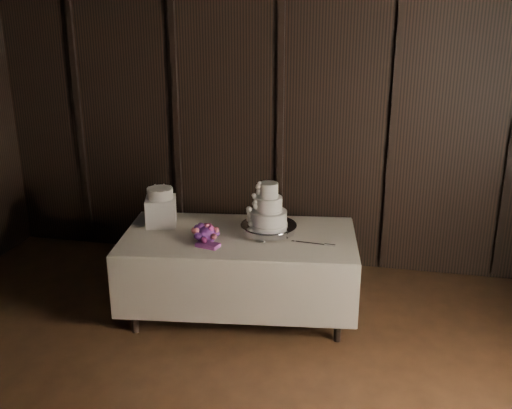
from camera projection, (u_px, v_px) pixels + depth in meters
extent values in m
cube|color=black|center=(281.00, 122.00, 6.03)|extent=(6.04, 0.04, 3.04)
cube|color=silver|center=(239.00, 236.00, 5.12)|extent=(2.10, 1.28, 0.01)
cube|color=white|center=(239.00, 278.00, 5.25)|extent=(1.93, 1.14, 0.71)
cylinder|color=silver|center=(269.00, 230.00, 5.12)|extent=(0.63, 0.63, 0.09)
cylinder|color=white|center=(269.00, 218.00, 5.09)|extent=(0.31, 0.31, 0.12)
cylinder|color=white|center=(269.00, 204.00, 5.05)|extent=(0.23, 0.23, 0.12)
cylinder|color=white|center=(269.00, 190.00, 5.01)|extent=(0.16, 0.16, 0.12)
cube|color=white|center=(161.00, 211.00, 5.32)|extent=(0.32, 0.32, 0.25)
cylinder|color=white|center=(160.00, 193.00, 5.26)|extent=(0.30, 0.30, 0.09)
cube|color=silver|center=(308.00, 243.00, 4.95)|extent=(0.37, 0.06, 0.01)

